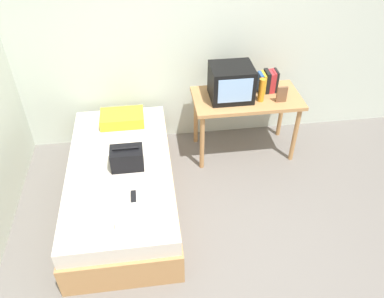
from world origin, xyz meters
The scene contains 14 objects.
ground_plane centered at (0.00, 0.00, 0.00)m, with size 8.00×8.00×0.00m, color slate.
wall_back centered at (0.00, 2.00, 1.30)m, with size 5.20×0.10×2.60m, color silver.
bed centered at (-0.87, 0.87, 0.24)m, with size 1.00×2.00×0.50m.
desk centered at (0.51, 1.53, 0.64)m, with size 1.16×0.60×0.73m.
tv centered at (0.33, 1.54, 0.91)m, with size 0.44×0.39×0.36m.
water_bottle centered at (0.63, 1.44, 0.86)m, with size 0.07×0.07×0.26m, color orange.
book_row centered at (0.75, 1.63, 0.85)m, with size 0.20×0.16×0.24m.
picture_frame centered at (0.84, 1.39, 0.82)m, with size 0.11×0.02×0.17m, color brown.
pillow centered at (-0.84, 1.56, 0.55)m, with size 0.46×0.30×0.12m, color yellow.
handbag centered at (-0.79, 0.84, 0.60)m, with size 0.30×0.20×0.22m.
magazine centered at (-0.99, 0.51, 0.50)m, with size 0.21×0.29×0.01m, color white.
remote_dark centered at (-0.74, 0.41, 0.51)m, with size 0.04×0.16×0.02m, color black.
remote_silver centered at (-1.06, 0.94, 0.51)m, with size 0.04×0.14×0.02m, color #B7B7BC.
folded_towel centered at (-0.75, 0.19, 0.53)m, with size 0.28×0.22×0.06m, color white.
Camera 1 is at (-0.56, -1.93, 2.90)m, focal length 36.06 mm.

